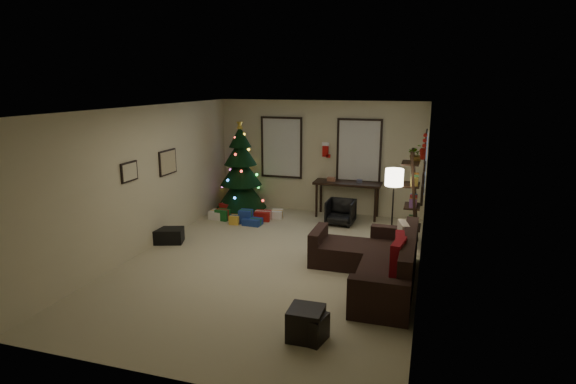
% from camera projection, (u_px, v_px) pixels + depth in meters
% --- Properties ---
extents(floor, '(7.00, 7.00, 0.00)m').
position_uv_depth(floor, '(273.00, 262.00, 8.31)').
color(floor, tan).
rests_on(floor, ground).
extents(ceiling, '(7.00, 7.00, 0.00)m').
position_uv_depth(ceiling, '(271.00, 108.00, 7.68)').
color(ceiling, white).
rests_on(ceiling, floor).
extents(wall_back, '(5.00, 0.00, 5.00)m').
position_uv_depth(wall_back, '(320.00, 157.00, 11.25)').
color(wall_back, '#C2B893').
rests_on(wall_back, floor).
extents(wall_front, '(5.00, 0.00, 5.00)m').
position_uv_depth(wall_front, '(160.00, 261.00, 4.74)').
color(wall_front, '#C2B893').
rests_on(wall_front, floor).
extents(wall_left, '(0.00, 7.00, 7.00)m').
position_uv_depth(wall_left, '(146.00, 179.00, 8.72)').
color(wall_left, '#C2B893').
rests_on(wall_left, floor).
extents(wall_right, '(0.00, 7.00, 7.00)m').
position_uv_depth(wall_right, '(424.00, 198.00, 7.28)').
color(wall_right, '#C2B893').
rests_on(wall_right, floor).
extents(window_back_left, '(1.05, 0.06, 1.50)m').
position_uv_depth(window_back_left, '(282.00, 147.00, 11.45)').
color(window_back_left, '#728CB2').
rests_on(window_back_left, wall_back).
extents(window_back_right, '(1.05, 0.06, 1.50)m').
position_uv_depth(window_back_right, '(359.00, 151.00, 10.90)').
color(window_back_right, '#728CB2').
rests_on(window_back_right, wall_back).
extents(window_right_wall, '(0.06, 0.90, 1.30)m').
position_uv_depth(window_right_wall, '(426.00, 162.00, 9.62)').
color(window_right_wall, '#728CB2').
rests_on(window_right_wall, wall_right).
extents(christmas_tree, '(1.23, 1.23, 2.28)m').
position_uv_depth(christmas_tree, '(241.00, 174.00, 11.32)').
color(christmas_tree, black).
rests_on(christmas_tree, floor).
extents(presents, '(1.60, 1.01, 0.30)m').
position_uv_depth(presents, '(242.00, 215.00, 10.78)').
color(presents, maroon).
rests_on(presents, floor).
extents(sofa, '(1.77, 2.58, 0.84)m').
position_uv_depth(sofa, '(377.00, 264.00, 7.49)').
color(sofa, black).
rests_on(sofa, floor).
extents(pillow_red_a, '(0.21, 0.52, 0.50)m').
position_uv_depth(pillow_red_a, '(398.00, 257.00, 6.77)').
color(pillow_red_a, maroon).
rests_on(pillow_red_a, sofa).
extents(pillow_red_b, '(0.19, 0.51, 0.50)m').
position_uv_depth(pillow_red_b, '(400.00, 251.00, 7.05)').
color(pillow_red_b, maroon).
rests_on(pillow_red_b, sofa).
extents(pillow_cream, '(0.23, 0.44, 0.43)m').
position_uv_depth(pillow_cream, '(403.00, 235.00, 7.79)').
color(pillow_cream, beige).
rests_on(pillow_cream, sofa).
extents(ottoman_near, '(0.43, 0.43, 0.40)m').
position_uv_depth(ottoman_near, '(306.00, 323.00, 5.80)').
color(ottoman_near, black).
rests_on(ottoman_near, floor).
extents(ottoman_far, '(0.43, 0.43, 0.34)m').
position_uv_depth(ottoman_far, '(311.00, 327.00, 5.77)').
color(ottoman_far, black).
rests_on(ottoman_far, floor).
extents(desk, '(1.56, 0.56, 0.84)m').
position_uv_depth(desk, '(347.00, 186.00, 10.92)').
color(desk, black).
rests_on(desk, floor).
extents(desk_chair, '(0.57, 0.54, 0.57)m').
position_uv_depth(desk_chair, '(341.00, 212.00, 10.42)').
color(desk_chair, black).
rests_on(desk_chair, floor).
extents(bookshelf, '(0.30, 0.55, 1.89)m').
position_uv_depth(bookshelf, '(413.00, 200.00, 8.97)').
color(bookshelf, black).
rests_on(bookshelf, floor).
extents(potted_plant, '(0.57, 0.53, 0.51)m').
position_uv_depth(potted_plant, '(417.00, 151.00, 8.98)').
color(potted_plant, '#4C4C4C').
rests_on(potted_plant, bookshelf).
extents(floor_lamp, '(0.33, 0.33, 1.57)m').
position_uv_depth(floor_lamp, '(394.00, 183.00, 8.57)').
color(floor_lamp, black).
rests_on(floor_lamp, floor).
extents(art_map, '(0.04, 0.60, 0.50)m').
position_uv_depth(art_map, '(168.00, 162.00, 9.37)').
color(art_map, black).
rests_on(art_map, wall_left).
extents(art_abstract, '(0.04, 0.45, 0.35)m').
position_uv_depth(art_abstract, '(129.00, 172.00, 8.19)').
color(art_abstract, black).
rests_on(art_abstract, wall_left).
extents(gallery, '(0.03, 1.25, 0.54)m').
position_uv_depth(gallery, '(423.00, 186.00, 7.16)').
color(gallery, black).
rests_on(gallery, wall_right).
extents(garland, '(0.08, 1.90, 0.30)m').
position_uv_depth(garland, '(424.00, 149.00, 7.08)').
color(garland, '#A5140C').
rests_on(garland, wall_right).
extents(stocking_left, '(0.20, 0.05, 0.36)m').
position_uv_depth(stocking_left, '(315.00, 149.00, 11.30)').
color(stocking_left, '#990F0C').
rests_on(stocking_left, wall_back).
extents(stocking_right, '(0.20, 0.05, 0.36)m').
position_uv_depth(stocking_right, '(326.00, 150.00, 10.98)').
color(stocking_right, '#990F0C').
rests_on(stocking_right, wall_back).
extents(storage_bin, '(0.67, 0.55, 0.29)m').
position_uv_depth(storage_bin, '(168.00, 236.00, 9.27)').
color(storage_bin, black).
rests_on(storage_bin, floor).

